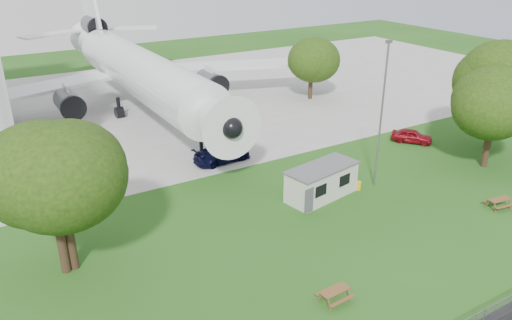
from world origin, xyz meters
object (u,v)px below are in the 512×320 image
picnic_west (334,301)px  picnic_east (498,208)px  airliner (136,69)px  site_cabin (322,182)px

picnic_west → picnic_east: bearing=3.3°
picnic_west → picnic_east: size_ratio=1.00×
airliner → site_cabin: airliner is taller
site_cabin → picnic_east: (10.55, -8.57, -1.31)m
airliner → picnic_west: airliner is taller
airliner → picnic_east: size_ratio=26.52×
airliner → picnic_east: (15.64, -37.54, -5.27)m
airliner → picnic_east: 41.00m
site_cabin → picnic_east: bearing=-39.1°
airliner → site_cabin: bearing=-80.0°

